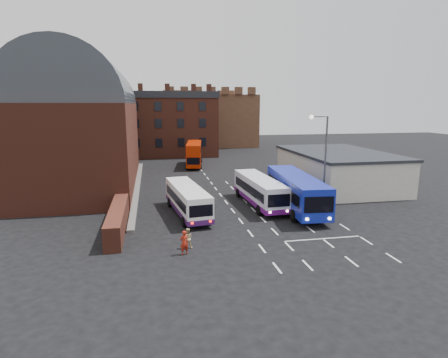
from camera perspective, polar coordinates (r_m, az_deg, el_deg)
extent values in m
plane|color=black|center=(30.31, 3.64, -7.76)|extent=(180.00, 180.00, 0.00)
cube|color=#602B1E|center=(49.62, -20.50, 4.96)|extent=(12.00, 28.00, 10.00)
cylinder|color=#1E2328|center=(49.38, -20.91, 10.73)|extent=(12.00, 26.00, 12.00)
cube|color=#602B1E|center=(31.17, -15.89, -5.90)|extent=(1.20, 10.00, 1.80)
cube|color=beige|center=(47.95, 16.94, 1.36)|extent=(10.00, 16.00, 4.00)
cube|color=#282B30|center=(47.64, 17.08, 3.85)|extent=(10.40, 16.40, 0.30)
cube|color=brown|center=(73.84, -10.03, 7.77)|extent=(22.00, 10.00, 11.00)
cube|color=brown|center=(94.71, -2.93, 8.98)|extent=(22.00, 22.00, 12.00)
cube|color=white|center=(34.11, -5.62, -2.93)|extent=(3.43, 9.81, 2.18)
cube|color=black|center=(34.08, -5.62, -2.72)|extent=(3.33, 8.63, 0.79)
cylinder|color=black|center=(37.07, -8.30, -3.57)|extent=(0.36, 0.90, 0.87)
cylinder|color=black|center=(30.98, -6.13, -6.52)|extent=(0.36, 0.90, 0.87)
cylinder|color=black|center=(37.50, -5.01, -3.32)|extent=(0.36, 0.90, 0.87)
cylinder|color=black|center=(31.49, -2.22, -6.16)|extent=(0.36, 0.90, 0.87)
cube|color=white|center=(37.21, 5.42, -1.57)|extent=(2.81, 10.29, 2.32)
cube|color=black|center=(37.18, 5.43, -1.36)|extent=(2.81, 9.10, 0.83)
cylinder|color=black|center=(34.97, 8.93, -4.46)|extent=(0.30, 0.94, 0.93)
cylinder|color=black|center=(41.17, 5.27, -1.96)|extent=(0.30, 0.94, 0.93)
cylinder|color=black|center=(34.16, 5.33, -4.75)|extent=(0.30, 0.94, 0.93)
cylinder|color=black|center=(40.48, 2.17, -2.15)|extent=(0.30, 0.94, 0.93)
cube|color=#1220A0|center=(36.17, 10.91, -1.61)|extent=(3.69, 12.27, 2.75)
cube|color=black|center=(36.14, 10.92, -1.36)|extent=(3.65, 11.07, 0.99)
cylinder|color=black|center=(33.46, 15.04, -5.29)|extent=(0.39, 1.12, 1.10)
cylinder|color=black|center=(40.87, 10.91, -2.10)|extent=(0.39, 1.12, 1.10)
cylinder|color=black|center=(32.57, 10.51, -5.55)|extent=(0.39, 1.12, 1.10)
cylinder|color=black|center=(40.14, 7.16, -2.22)|extent=(0.39, 1.12, 1.10)
cube|color=#B92001|center=(60.56, -4.57, 3.95)|extent=(3.51, 9.80, 3.40)
cube|color=black|center=(60.62, -4.56, 3.50)|extent=(3.40, 8.62, 0.78)
cylinder|color=black|center=(57.77, -3.55, 1.90)|extent=(0.37, 0.90, 0.87)
cylinder|color=black|center=(64.14, -3.49, 2.84)|extent=(0.37, 0.90, 0.87)
cylinder|color=black|center=(57.84, -5.71, 1.87)|extent=(0.37, 0.90, 0.87)
cylinder|color=black|center=(64.20, -5.43, 2.82)|extent=(0.37, 0.90, 0.87)
cylinder|color=#4A4C4E|center=(36.34, 15.15, 2.23)|extent=(0.18, 0.18, 8.80)
cylinder|color=#4A4C4E|center=(35.64, 14.36, 9.22)|extent=(1.54, 0.19, 0.11)
sphere|color=#FFF2CC|center=(35.36, 13.19, 9.17)|extent=(0.40, 0.40, 0.40)
imported|color=#A12011|center=(25.45, -6.09, -9.60)|extent=(0.71, 0.58, 1.68)
imported|color=tan|center=(26.55, -5.58, -8.95)|extent=(0.73, 0.59, 1.45)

